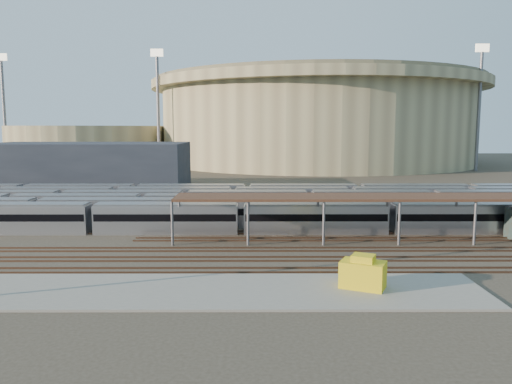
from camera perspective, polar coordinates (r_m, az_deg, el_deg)
The scene contains 13 objects.
ground at distance 55.73m, azimuth -1.52°, elevation -6.41°, with size 420.00×420.00×0.00m, color #383026.
apron at distance 41.74m, azimuth -9.03°, elevation -11.09°, with size 50.00×9.00×0.20m, color gray.
subway_trains at distance 73.52m, azimuth -0.93°, elevation -1.62°, with size 130.81×23.90×3.60m.
inspection_shed at distance 62.24m, azimuth 19.25°, elevation -0.70°, with size 60.30×6.00×5.30m.
empty_tracks at distance 50.86m, azimuth -1.66°, elevation -7.64°, with size 170.00×9.62×0.18m.
stadium at distance 195.59m, azimuth 6.85°, elevation 8.22°, with size 124.00×124.00×32.50m.
secondary_arena at distance 194.16m, azimuth -18.66°, elevation 5.10°, with size 56.00×56.00×14.00m, color tan.
service_building at distance 115.29m, azimuth -18.55°, elevation 2.85°, with size 42.00×20.00×10.00m, color #1E232D.
floodlight_0 at distance 167.24m, azimuth -11.13°, elevation 9.73°, with size 4.00×1.00×38.40m.
floodlight_1 at distance 194.48m, azimuth -26.86°, elevation 8.73°, with size 4.00×1.00×38.40m.
floodlight_2 at distance 168.90m, azimuth 24.15°, elevation 9.21°, with size 4.00×1.00×38.40m.
floodlight_3 at distance 214.55m, azimuth -3.24°, elevation 9.29°, with size 4.00×1.00×38.40m.
yellow_equipment at distance 42.31m, azimuth 12.11°, elevation -9.21°, with size 3.52×2.20×2.20m, color gold.
Camera 1 is at (1.31, -54.12, 13.22)m, focal length 35.00 mm.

